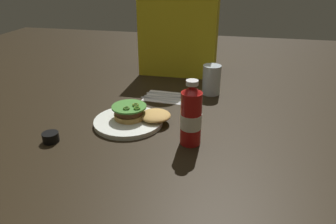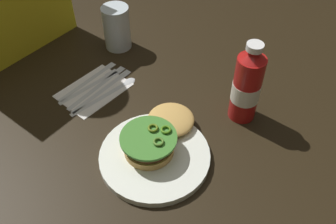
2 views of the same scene
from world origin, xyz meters
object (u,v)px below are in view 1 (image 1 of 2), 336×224
at_px(condiment_cup, 51,137).
at_px(napkin, 165,97).
at_px(fork_utensil, 171,95).
at_px(dinner_plate, 129,122).
at_px(ketchup_bottle, 191,116).
at_px(table_knife, 171,97).
at_px(butter_knife, 173,93).
at_px(water_glass, 212,80).
at_px(steak_knife, 170,98).
at_px(diner_person, 179,27).
at_px(burger_sandwich, 140,113).
at_px(spoon_utensil, 170,101).

bearing_deg(condiment_cup, napkin, 57.74).
relative_size(napkin, fork_utensil, 0.92).
bearing_deg(dinner_plate, ketchup_bottle, -19.87).
height_order(table_knife, butter_knife, same).
distance_m(water_glass, steak_knife, 0.20).
distance_m(water_glass, table_knife, 0.19).
bearing_deg(diner_person, burger_sandwich, -92.66).
bearing_deg(fork_utensil, napkin, -140.34).
relative_size(spoon_utensil, steak_knife, 0.97).
xyz_separation_m(burger_sandwich, butter_knife, (0.06, 0.28, -0.03)).
xyz_separation_m(ketchup_bottle, table_knife, (-0.13, 0.35, -0.09)).
bearing_deg(ketchup_bottle, water_glass, 86.66).
xyz_separation_m(water_glass, steak_knife, (-0.16, -0.10, -0.06)).
relative_size(steak_knife, butter_knife, 1.05).
relative_size(ketchup_bottle, butter_knife, 1.06).
height_order(water_glass, steak_knife, water_glass).
height_order(table_knife, diner_person, diner_person).
xyz_separation_m(dinner_plate, napkin, (0.07, 0.26, -0.01)).
bearing_deg(diner_person, condiment_cup, -108.72).
height_order(napkin, diner_person, diner_person).
distance_m(napkin, diner_person, 0.42).
bearing_deg(napkin, ketchup_bottle, -65.40).
xyz_separation_m(ketchup_bottle, water_glass, (0.03, 0.43, -0.03)).
bearing_deg(dinner_plate, table_knife, 70.20).
height_order(dinner_plate, napkin, dinner_plate).
bearing_deg(table_knife, butter_knife, 87.89).
height_order(fork_utensil, butter_knife, same).
relative_size(fork_utensil, butter_knife, 0.95).
relative_size(dinner_plate, spoon_utensil, 1.20).
bearing_deg(fork_utensil, water_glass, 22.05).
xyz_separation_m(burger_sandwich, napkin, (0.04, 0.25, -0.03)).
distance_m(ketchup_bottle, butter_knife, 0.42).
bearing_deg(water_glass, butter_knife, -163.75).
bearing_deg(fork_utensil, burger_sandwich, -102.01).
bearing_deg(spoon_utensil, butter_knife, 90.21).
height_order(condiment_cup, table_knife, condiment_cup).
height_order(burger_sandwich, butter_knife, burger_sandwich).
bearing_deg(fork_utensil, diner_person, 94.83).
bearing_deg(dinner_plate, diner_person, 84.32).
xyz_separation_m(dinner_plate, condiment_cup, (-0.20, -0.17, 0.01)).
bearing_deg(fork_utensil, spoon_utensil, -82.12).
bearing_deg(diner_person, ketchup_bottle, -76.48).
distance_m(burger_sandwich, steak_knife, 0.24).
bearing_deg(napkin, dinner_plate, -104.68).
distance_m(burger_sandwich, table_knife, 0.26).
xyz_separation_m(napkin, spoon_utensil, (0.03, -0.04, 0.00)).
bearing_deg(ketchup_bottle, table_knife, 110.89).
bearing_deg(burger_sandwich, condiment_cup, -141.71).
bearing_deg(butter_knife, burger_sandwich, -102.66).
distance_m(steak_knife, table_knife, 0.02).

